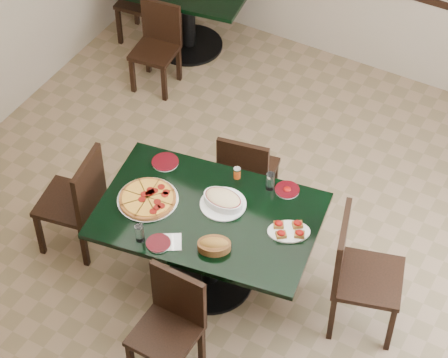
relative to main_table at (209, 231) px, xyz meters
The scene contains 19 objects.
floor 0.63m from the main_table, 97.49° to the left, with size 5.50×5.50×0.00m, color brown.
main_table is the anchor object (origin of this frame).
back_table 2.94m from the main_table, 123.83° to the left, with size 1.33×1.06×0.75m.
chair_far 0.74m from the main_table, 96.92° to the left, with size 0.47×0.47×0.86m.
chair_near 0.76m from the main_table, 79.52° to the right, with size 0.42×0.42×0.87m.
chair_right 1.07m from the main_table, 10.59° to the left, with size 0.58×0.58×1.00m.
chair_left 1.05m from the main_table, behind, with size 0.50×0.50×0.93m.
back_chair_near 2.44m from the main_table, 130.95° to the left, with size 0.42×0.42×0.82m.
pepperoni_pizza 0.49m from the main_table, 167.05° to the right, with size 0.44×0.44×0.04m.
lasagna_casserole 0.26m from the main_table, 68.61° to the left, with size 0.33×0.33×0.09m.
bread_basket 0.39m from the main_table, 53.34° to the right, with size 0.27×0.24×0.10m.
bruschetta_platter 0.61m from the main_table, 11.63° to the left, with size 0.36×0.32×0.05m.
side_plate_near 0.48m from the main_table, 110.97° to the right, with size 0.17×0.17×0.02m.
side_plate_far_r 0.63m from the main_table, 50.65° to the left, with size 0.18×0.18×0.03m.
side_plate_far_l 0.63m from the main_table, 152.06° to the left, with size 0.20×0.20×0.02m.
napkin_setting 0.41m from the main_table, 104.81° to the right, with size 0.21×0.21×0.01m.
water_glass_a 0.56m from the main_table, 58.54° to the left, with size 0.06×0.06×0.14m, color white.
water_glass_b 0.57m from the main_table, 123.46° to the right, with size 0.06×0.06×0.13m, color white.
pepper_shaker 0.47m from the main_table, 89.41° to the left, with size 0.05×0.05×0.09m.
Camera 1 is at (2.13, -3.79, 5.25)m, focal length 70.00 mm.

